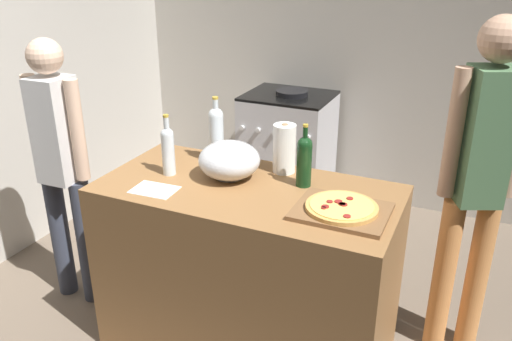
{
  "coord_description": "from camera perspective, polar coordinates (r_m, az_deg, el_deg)",
  "views": [
    {
      "loc": [
        1.05,
        -1.39,
        1.99
      ],
      "look_at": [
        0.07,
        0.78,
        0.98
      ],
      "focal_mm": 37.07,
      "sensor_mm": 36.0,
      "label": 1
    }
  ],
  "objects": [
    {
      "name": "stove",
      "position": [
        4.29,
        3.42,
        2.22
      ],
      "size": [
        0.66,
        0.59,
        0.97
      ],
      "color": "#B7B7BC",
      "rests_on": "ground_plane"
    },
    {
      "name": "ground_plane",
      "position": [
        3.55,
        2.9,
        -11.23
      ],
      "size": [
        4.2,
        3.31,
        0.02
      ],
      "primitive_type": "cube",
      "color": "#6B5B4C"
    },
    {
      "name": "cutting_board",
      "position": [
        2.31,
        9.2,
        -4.37
      ],
      "size": [
        0.4,
        0.32,
        0.02
      ],
      "primitive_type": "cube",
      "color": "brown",
      "rests_on": "counter"
    },
    {
      "name": "recipe_sheet",
      "position": [
        2.54,
        -10.9,
        -2.05
      ],
      "size": [
        0.22,
        0.16,
        0.0
      ],
      "primitive_type": "cube",
      "rotation": [
        0.0,
        0.0,
        0.05
      ],
      "color": "white",
      "rests_on": "counter"
    },
    {
      "name": "mixing_bowl",
      "position": [
        2.6,
        -2.9,
        1.12
      ],
      "size": [
        0.31,
        0.31,
        0.19
      ],
      "color": "#B2B2B7",
      "rests_on": "counter"
    },
    {
      "name": "counter",
      "position": [
        2.75,
        -0.87,
        -10.66
      ],
      "size": [
        1.44,
        0.71,
        0.93
      ],
      "primitive_type": "cube",
      "color": "olive",
      "rests_on": "ground_plane"
    },
    {
      "name": "person_in_stripes",
      "position": [
        3.13,
        -20.29,
        0.94
      ],
      "size": [
        0.36,
        0.21,
        1.57
      ],
      "color": "#383D4C",
      "rests_on": "ground_plane"
    },
    {
      "name": "person_in_red",
      "position": [
        2.7,
        22.88,
        -0.39
      ],
      "size": [
        0.34,
        0.26,
        1.73
      ],
      "color": "#D88C4C",
      "rests_on": "ground_plane"
    },
    {
      "name": "wine_bottle_dark",
      "position": [
        2.78,
        -4.31,
        4.13
      ],
      "size": [
        0.08,
        0.08,
        0.35
      ],
      "color": "silver",
      "rests_on": "counter"
    },
    {
      "name": "kitchen_wall_left",
      "position": [
        4.05,
        -22.35,
        11.57
      ],
      "size": [
        0.1,
        3.31,
        2.6
      ],
      "primitive_type": "cube",
      "color": "#BCB7AD",
      "rests_on": "ground_plane"
    },
    {
      "name": "wine_bottle_green",
      "position": [
        2.66,
        -9.48,
        2.36
      ],
      "size": [
        0.06,
        0.06,
        0.31
      ],
      "color": "silver",
      "rests_on": "counter"
    },
    {
      "name": "wine_bottle_clear",
      "position": [
        2.5,
        5.23,
        1.22
      ],
      "size": [
        0.07,
        0.07,
        0.31
      ],
      "color": "#143819",
      "rests_on": "counter"
    },
    {
      "name": "kitchen_wall_rear",
      "position": [
        4.33,
        10.34,
        13.55
      ],
      "size": [
        4.2,
        0.1,
        2.6
      ],
      "primitive_type": "cube",
      "color": "#BCB7AD",
      "rests_on": "ground_plane"
    },
    {
      "name": "pizza",
      "position": [
        2.3,
        9.23,
        -3.91
      ],
      "size": [
        0.31,
        0.31,
        0.03
      ],
      "color": "tan",
      "rests_on": "cutting_board"
    },
    {
      "name": "paper_towel_roll",
      "position": [
        2.66,
        3.08,
        2.39
      ],
      "size": [
        0.11,
        0.11,
        0.25
      ],
      "color": "white",
      "rests_on": "counter"
    }
  ]
}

